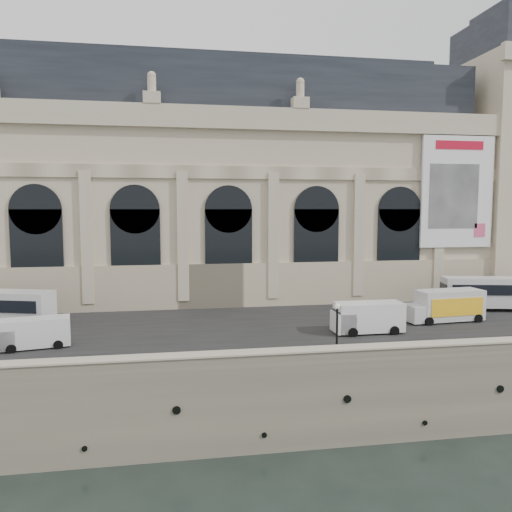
{
  "coord_description": "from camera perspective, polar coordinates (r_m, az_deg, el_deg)",
  "views": [
    {
      "loc": [
        -10.05,
        -32.77,
        17.13
      ],
      "look_at": [
        -0.91,
        22.0,
        11.77
      ],
      "focal_mm": 35.0,
      "sensor_mm": 36.0,
      "label": 1
    }
  ],
  "objects": [
    {
      "name": "ground",
      "position": [
        38.32,
        7.26,
        -21.08
      ],
      "size": [
        260.0,
        260.0,
        0.0
      ],
      "primitive_type": "plane",
      "color": "black",
      "rests_on": "ground"
    },
    {
      "name": "quay",
      "position": [
        69.96,
        -1.02,
        -6.14
      ],
      "size": [
        160.0,
        70.0,
        6.0
      ],
      "primitive_type": "cube",
      "color": "gray",
      "rests_on": "ground"
    },
    {
      "name": "street",
      "position": [
        49.11,
        2.61,
        -7.55
      ],
      "size": [
        160.0,
        24.0,
        0.06
      ],
      "primitive_type": "cube",
      "color": "#2D2D2D",
      "rests_on": "quay"
    },
    {
      "name": "parapet",
      "position": [
        36.4,
        7.12,
        -11.31
      ],
      "size": [
        160.0,
        1.4,
        1.21
      ],
      "color": "gray",
      "rests_on": "quay"
    },
    {
      "name": "museum",
      "position": [
        63.82,
        -5.86,
        7.81
      ],
      "size": [
        69.0,
        18.7,
        29.1
      ],
      "color": "beige",
      "rests_on": "quay"
    },
    {
      "name": "clock_pavilion",
      "position": [
        75.26,
        26.81,
        9.72
      ],
      "size": [
        13.0,
        14.72,
        36.7
      ],
      "color": "beige",
      "rests_on": "quay"
    },
    {
      "name": "bus_right",
      "position": [
        60.31,
        26.18,
        -3.73
      ],
      "size": [
        12.56,
        5.1,
        3.63
      ],
      "color": "silver",
      "rests_on": "quay"
    },
    {
      "name": "van_b",
      "position": [
        43.72,
        -24.37,
        -8.06
      ],
      "size": [
        5.73,
        3.07,
        2.42
      ],
      "color": "silver",
      "rests_on": "quay"
    },
    {
      "name": "van_c",
      "position": [
        45.65,
        12.31,
        -6.9
      ],
      "size": [
        6.23,
        2.63,
        2.77
      ],
      "color": "white",
      "rests_on": "quay"
    },
    {
      "name": "box_truck",
      "position": [
        52.42,
        20.83,
        -5.35
      ],
      "size": [
        7.94,
        3.29,
        3.13
      ],
      "color": "silver",
      "rests_on": "quay"
    },
    {
      "name": "lamp_right",
      "position": [
        38.02,
        9.23,
        -8.4
      ],
      "size": [
        0.42,
        0.42,
        4.08
      ],
      "color": "black",
      "rests_on": "quay"
    }
  ]
}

